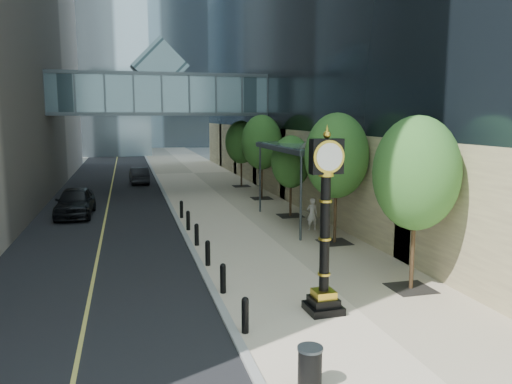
% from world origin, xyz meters
% --- Properties ---
extents(ground, '(320.00, 320.00, 0.00)m').
position_xyz_m(ground, '(0.00, 0.00, 0.00)').
color(ground, gray).
rests_on(ground, ground).
extents(road, '(8.00, 180.00, 0.02)m').
position_xyz_m(road, '(-7.00, 40.00, 0.01)').
color(road, black).
rests_on(road, ground).
extents(sidewalk, '(8.00, 180.00, 0.06)m').
position_xyz_m(sidewalk, '(1.00, 40.00, 0.03)').
color(sidewalk, beige).
rests_on(sidewalk, ground).
extents(curb, '(0.25, 180.00, 0.07)m').
position_xyz_m(curb, '(-3.00, 40.00, 0.04)').
color(curb, gray).
rests_on(curb, ground).
extents(distant_tower_c, '(22.00, 22.00, 65.00)m').
position_xyz_m(distant_tower_c, '(-6.00, 120.00, 32.50)').
color(distant_tower_c, silver).
rests_on(distant_tower_c, ground).
extents(skywalk, '(17.00, 4.20, 5.80)m').
position_xyz_m(skywalk, '(-3.00, 28.00, 7.71)').
color(skywalk, slate).
rests_on(skywalk, ground).
extents(entrance_canopy, '(3.00, 8.00, 4.38)m').
position_xyz_m(entrance_canopy, '(3.48, 14.00, 4.19)').
color(entrance_canopy, '#383F44').
rests_on(entrance_canopy, ground).
extents(bollard_row, '(0.20, 16.20, 0.90)m').
position_xyz_m(bollard_row, '(-2.70, 9.00, 0.51)').
color(bollard_row, black).
rests_on(bollard_row, sidewalk).
extents(street_trees, '(2.92, 28.76, 6.01)m').
position_xyz_m(street_trees, '(3.60, 15.39, 3.91)').
color(street_trees, black).
rests_on(street_trees, sidewalk).
extents(street_clock, '(1.05, 1.05, 5.43)m').
position_xyz_m(street_clock, '(-0.08, 1.84, 2.41)').
color(street_clock, black).
rests_on(street_clock, sidewalk).
extents(trash_bin, '(0.63, 0.63, 0.90)m').
position_xyz_m(trash_bin, '(-2.00, -2.10, 0.51)').
color(trash_bin, black).
rests_on(trash_bin, sidewalk).
extents(pedestrian, '(0.61, 0.40, 1.67)m').
position_xyz_m(pedestrian, '(3.50, 12.20, 0.89)').
color(pedestrian, '#B5ADA5').
rests_on(pedestrian, sidewalk).
extents(car_near, '(2.21, 5.10, 1.71)m').
position_xyz_m(car_near, '(-8.71, 19.36, 0.88)').
color(car_near, black).
rests_on(car_near, road).
extents(car_far, '(1.74, 4.38, 1.42)m').
position_xyz_m(car_far, '(-4.67, 33.24, 0.73)').
color(car_far, black).
rests_on(car_far, road).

